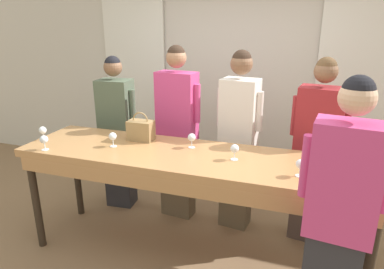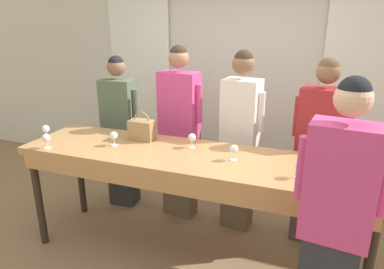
{
  "view_description": "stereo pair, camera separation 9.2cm",
  "coord_description": "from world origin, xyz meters",
  "px_view_note": "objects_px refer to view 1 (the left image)",
  "views": [
    {
      "loc": [
        0.88,
        -2.55,
        2.1
      ],
      "look_at": [
        0.0,
        0.08,
        1.17
      ],
      "focal_mm": 32.0,
      "sensor_mm": 36.0,
      "label": 1
    },
    {
      "loc": [
        0.96,
        -2.52,
        2.1
      ],
      "look_at": [
        0.0,
        0.08,
        1.17
      ],
      "focal_mm": 32.0,
      "sensor_mm": 36.0,
      "label": 2
    }
  ],
  "objects_px": {
    "wine_bottle": "(371,159)",
    "host_pouring": "(338,224)",
    "wine_glass_center_left": "(43,131)",
    "wine_glass_back_left": "(343,175)",
    "wine_glass_center_right": "(192,138)",
    "wine_glass_back_mid": "(301,165)",
    "wine_glass_back_right": "(113,137)",
    "guest_cream_sweater": "(238,140)",
    "guest_olive_jacket": "(118,132)",
    "wine_glass_front_mid": "(44,140)",
    "wine_glass_front_right": "(342,156)",
    "tasting_bar": "(188,165)",
    "wine_glass_center_mid": "(331,166)",
    "guest_striped_shirt": "(316,152)",
    "guest_pink_top": "(177,132)",
    "wine_glass_front_left": "(235,149)",
    "handbag": "(141,130)"
  },
  "relations": [
    {
      "from": "wine_bottle",
      "to": "guest_cream_sweater",
      "type": "relative_size",
      "value": 0.19
    },
    {
      "from": "host_pouring",
      "to": "wine_glass_center_left",
      "type": "bearing_deg",
      "value": 168.8
    },
    {
      "from": "handbag",
      "to": "wine_glass_center_mid",
      "type": "bearing_deg",
      "value": -10.7
    },
    {
      "from": "wine_glass_front_right",
      "to": "wine_glass_back_left",
      "type": "xyz_separation_m",
      "value": [
        -0.02,
        -0.37,
        0.0
      ]
    },
    {
      "from": "wine_glass_front_mid",
      "to": "wine_glass_center_mid",
      "type": "bearing_deg",
      "value": 4.72
    },
    {
      "from": "wine_glass_center_right",
      "to": "guest_cream_sweater",
      "type": "height_order",
      "value": "guest_cream_sweater"
    },
    {
      "from": "wine_glass_front_mid",
      "to": "wine_glass_back_mid",
      "type": "bearing_deg",
      "value": 4.04
    },
    {
      "from": "wine_glass_front_mid",
      "to": "host_pouring",
      "type": "xyz_separation_m",
      "value": [
        2.37,
        -0.3,
        -0.17
      ]
    },
    {
      "from": "wine_glass_front_mid",
      "to": "wine_glass_center_mid",
      "type": "xyz_separation_m",
      "value": [
        2.33,
        0.19,
        0.0
      ]
    },
    {
      "from": "wine_glass_back_left",
      "to": "guest_striped_shirt",
      "type": "distance_m",
      "value": 0.95
    },
    {
      "from": "wine_glass_center_right",
      "to": "wine_glass_back_right",
      "type": "relative_size",
      "value": 1.0
    },
    {
      "from": "wine_glass_front_right",
      "to": "guest_pink_top",
      "type": "bearing_deg",
      "value": 160.37
    },
    {
      "from": "wine_glass_center_right",
      "to": "guest_cream_sweater",
      "type": "bearing_deg",
      "value": 58.02
    },
    {
      "from": "wine_glass_back_right",
      "to": "guest_cream_sweater",
      "type": "height_order",
      "value": "guest_cream_sweater"
    },
    {
      "from": "tasting_bar",
      "to": "wine_glass_front_mid",
      "type": "xyz_separation_m",
      "value": [
        -1.23,
        -0.28,
        0.18
      ]
    },
    {
      "from": "tasting_bar",
      "to": "guest_striped_shirt",
      "type": "bearing_deg",
      "value": 33.61
    },
    {
      "from": "wine_glass_center_right",
      "to": "wine_glass_front_right",
      "type": "bearing_deg",
      "value": -2.03
    },
    {
      "from": "wine_glass_front_mid",
      "to": "guest_olive_jacket",
      "type": "relative_size",
      "value": 0.08
    },
    {
      "from": "wine_glass_back_left",
      "to": "guest_olive_jacket",
      "type": "relative_size",
      "value": 0.08
    },
    {
      "from": "tasting_bar",
      "to": "wine_glass_center_right",
      "type": "relative_size",
      "value": 22.75
    },
    {
      "from": "wine_bottle",
      "to": "wine_glass_front_mid",
      "type": "xyz_separation_m",
      "value": [
        -2.61,
        -0.33,
        -0.03
      ]
    },
    {
      "from": "tasting_bar",
      "to": "wine_glass_back_mid",
      "type": "height_order",
      "value": "wine_glass_back_mid"
    },
    {
      "from": "wine_glass_front_mid",
      "to": "wine_glass_center_left",
      "type": "height_order",
      "value": "same"
    },
    {
      "from": "wine_bottle",
      "to": "guest_olive_jacket",
      "type": "distance_m",
      "value": 2.56
    },
    {
      "from": "tasting_bar",
      "to": "handbag",
      "type": "height_order",
      "value": "handbag"
    },
    {
      "from": "wine_glass_front_mid",
      "to": "guest_pink_top",
      "type": "relative_size",
      "value": 0.07
    },
    {
      "from": "wine_glass_center_mid",
      "to": "guest_striped_shirt",
      "type": "distance_m",
      "value": 0.81
    },
    {
      "from": "wine_glass_front_left",
      "to": "wine_glass_center_right",
      "type": "relative_size",
      "value": 1.0
    },
    {
      "from": "wine_glass_back_left",
      "to": "guest_olive_jacket",
      "type": "bearing_deg",
      "value": 157.83
    },
    {
      "from": "wine_bottle",
      "to": "guest_striped_shirt",
      "type": "height_order",
      "value": "guest_striped_shirt"
    },
    {
      "from": "wine_glass_center_right",
      "to": "wine_glass_back_mid",
      "type": "relative_size",
      "value": 1.0
    },
    {
      "from": "tasting_bar",
      "to": "wine_bottle",
      "type": "xyz_separation_m",
      "value": [
        1.38,
        0.04,
        0.22
      ]
    },
    {
      "from": "wine_bottle",
      "to": "host_pouring",
      "type": "xyz_separation_m",
      "value": [
        -0.24,
        -0.62,
        -0.2
      ]
    },
    {
      "from": "wine_glass_front_mid",
      "to": "wine_glass_front_right",
      "type": "relative_size",
      "value": 1.0
    },
    {
      "from": "wine_glass_center_right",
      "to": "guest_olive_jacket",
      "type": "xyz_separation_m",
      "value": [
        -1.06,
        0.51,
        -0.22
      ]
    },
    {
      "from": "tasting_bar",
      "to": "guest_striped_shirt",
      "type": "height_order",
      "value": "guest_striped_shirt"
    },
    {
      "from": "guest_olive_jacket",
      "to": "handbag",
      "type": "bearing_deg",
      "value": -41.01
    },
    {
      "from": "wine_bottle",
      "to": "wine_glass_center_mid",
      "type": "xyz_separation_m",
      "value": [
        -0.27,
        -0.13,
        -0.03
      ]
    },
    {
      "from": "guest_olive_jacket",
      "to": "wine_bottle",
      "type": "bearing_deg",
      "value": -14.69
    },
    {
      "from": "wine_bottle",
      "to": "wine_glass_center_right",
      "type": "xyz_separation_m",
      "value": [
        -1.41,
        0.13,
        -0.03
      ]
    },
    {
      "from": "wine_glass_back_right",
      "to": "guest_olive_jacket",
      "type": "xyz_separation_m",
      "value": [
        -0.38,
        0.71,
        -0.22
      ]
    },
    {
      "from": "tasting_bar",
      "to": "wine_glass_front_left",
      "type": "distance_m",
      "value": 0.43
    },
    {
      "from": "wine_glass_front_left",
      "to": "guest_olive_jacket",
      "type": "distance_m",
      "value": 1.63
    },
    {
      "from": "wine_glass_back_right",
      "to": "tasting_bar",
      "type": "bearing_deg",
      "value": 1.7
    },
    {
      "from": "wine_glass_center_left",
      "to": "wine_glass_back_left",
      "type": "xyz_separation_m",
      "value": [
        2.6,
        -0.16,
        0.0
      ]
    },
    {
      "from": "guest_cream_sweater",
      "to": "guest_striped_shirt",
      "type": "relative_size",
      "value": 1.02
    },
    {
      "from": "wine_glass_front_right",
      "to": "wine_glass_center_left",
      "type": "relative_size",
      "value": 1.0
    },
    {
      "from": "guest_olive_jacket",
      "to": "wine_glass_back_mid",
      "type": "bearing_deg",
      "value": -22.47
    },
    {
      "from": "wine_glass_back_mid",
      "to": "wine_glass_back_right",
      "type": "bearing_deg",
      "value": 175.96
    },
    {
      "from": "wine_glass_center_left",
      "to": "guest_pink_top",
      "type": "distance_m",
      "value": 1.31
    }
  ]
}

